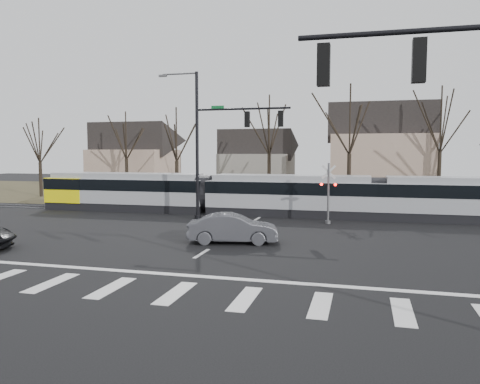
# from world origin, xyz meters

# --- Properties ---
(ground) EXTENTS (140.00, 140.00, 0.00)m
(ground) POSITION_xyz_m (0.00, 0.00, 0.00)
(ground) COLOR black
(grass_verge) EXTENTS (140.00, 28.00, 0.01)m
(grass_verge) POSITION_xyz_m (0.00, 32.00, 0.01)
(grass_verge) COLOR #38331E
(grass_verge) RESTS_ON ground
(crosswalk) EXTENTS (27.00, 2.60, 0.01)m
(crosswalk) POSITION_xyz_m (0.00, -4.00, 0.01)
(crosswalk) COLOR silver
(crosswalk) RESTS_ON ground
(stop_line) EXTENTS (28.00, 0.35, 0.01)m
(stop_line) POSITION_xyz_m (0.00, -1.80, 0.01)
(stop_line) COLOR silver
(stop_line) RESTS_ON ground
(lane_dashes) EXTENTS (0.18, 30.00, 0.01)m
(lane_dashes) POSITION_xyz_m (0.00, 16.00, 0.01)
(lane_dashes) COLOR silver
(lane_dashes) RESTS_ON ground
(rail_pair) EXTENTS (90.00, 1.52, 0.06)m
(rail_pair) POSITION_xyz_m (0.00, 15.80, 0.03)
(rail_pair) COLOR #59595E
(rail_pair) RESTS_ON ground
(tram) EXTENTS (39.74, 2.95, 3.01)m
(tram) POSITION_xyz_m (1.86, 16.00, 1.64)
(tram) COLOR gray
(tram) RESTS_ON ground
(sedan) EXTENTS (3.54, 5.31, 1.53)m
(sedan) POSITION_xyz_m (0.71, 4.86, 0.76)
(sedan) COLOR #424248
(sedan) RESTS_ON ground
(signal_pole_far) EXTENTS (9.28, 0.44, 10.20)m
(signal_pole_far) POSITION_xyz_m (-2.41, 12.50, 5.70)
(signal_pole_far) COLOR black
(signal_pole_far) RESTS_ON ground
(rail_crossing_signal) EXTENTS (1.08, 0.36, 4.00)m
(rail_crossing_signal) POSITION_xyz_m (5.00, 12.79, 1.89)
(rail_crossing_signal) COLOR #59595B
(rail_crossing_signal) RESTS_ON ground
(tree_row) EXTENTS (59.20, 7.20, 10.00)m
(tree_row) POSITION_xyz_m (2.00, 26.00, 5.00)
(tree_row) COLOR black
(tree_row) RESTS_ON ground
(house_a) EXTENTS (9.72, 8.64, 8.60)m
(house_a) POSITION_xyz_m (-20.00, 34.00, 4.46)
(house_a) COLOR tan
(house_a) RESTS_ON ground
(house_b) EXTENTS (8.64, 7.56, 7.65)m
(house_b) POSITION_xyz_m (-5.00, 36.00, 3.97)
(house_b) COLOR gray
(house_b) RESTS_ON ground
(house_c) EXTENTS (10.80, 8.64, 10.10)m
(house_c) POSITION_xyz_m (9.00, 33.00, 5.23)
(house_c) COLOR tan
(house_c) RESTS_ON ground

